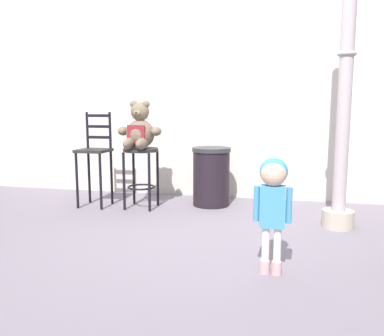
% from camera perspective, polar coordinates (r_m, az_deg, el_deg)
% --- Properties ---
extents(ground_plane, '(24.00, 24.00, 0.00)m').
position_cam_1_polar(ground_plane, '(3.75, -0.29, -9.99)').
color(ground_plane, slate).
extents(building_wall, '(7.00, 0.30, 3.72)m').
position_cam_1_polar(building_wall, '(5.51, 4.47, 15.41)').
color(building_wall, beige).
rests_on(building_wall, ground_plane).
extents(bar_stool_with_teddy, '(0.42, 0.42, 0.73)m').
position_cam_1_polar(bar_stool_with_teddy, '(4.79, -7.42, 0.48)').
color(bar_stool_with_teddy, black).
rests_on(bar_stool_with_teddy, ground_plane).
extents(teddy_bear, '(0.53, 0.48, 0.57)m').
position_cam_1_polar(teddy_bear, '(4.72, -7.63, 5.37)').
color(teddy_bear, '#6E5F4B').
rests_on(teddy_bear, bar_stool_with_teddy).
extents(child_walking, '(0.27, 0.22, 0.85)m').
position_cam_1_polar(child_walking, '(2.85, 11.68, -3.22)').
color(child_walking, '#D3A09F').
rests_on(child_walking, ground_plane).
extents(trash_bin, '(0.48, 0.48, 0.73)m').
position_cam_1_polar(trash_bin, '(4.90, 2.81, -1.22)').
color(trash_bin, black).
rests_on(trash_bin, ground_plane).
extents(lamppost, '(0.32, 0.32, 2.97)m').
position_cam_1_polar(lamppost, '(4.14, 21.16, 7.88)').
color(lamppost, '#B4A695').
rests_on(lamppost, ground_plane).
extents(bar_chair_empty, '(0.36, 0.36, 1.16)m').
position_cam_1_polar(bar_chair_empty, '(4.99, -13.91, 1.84)').
color(bar_chair_empty, black).
rests_on(bar_chair_empty, ground_plane).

